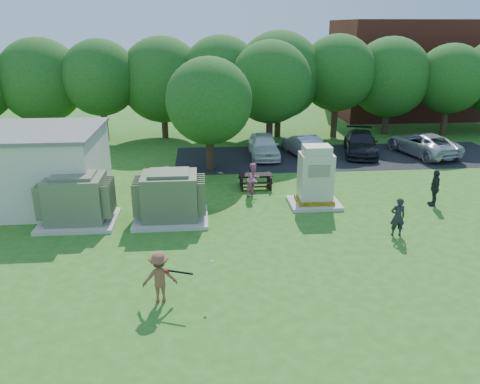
{
  "coord_description": "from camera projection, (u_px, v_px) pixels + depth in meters",
  "views": [
    {
      "loc": [
        -1.49,
        -13.41,
        7.52
      ],
      "look_at": [
        0.0,
        4.0,
        1.3
      ],
      "focal_mm": 35.0,
      "sensor_mm": 36.0,
      "label": 1
    }
  ],
  "objects": [
    {
      "name": "picnic_table",
      "position": [
        255.0,
        179.0,
        22.89
      ],
      "size": [
        1.61,
        1.2,
        0.69
      ],
      "color": "black",
      "rests_on": "ground"
    },
    {
      "name": "batter",
      "position": [
        160.0,
        277.0,
        13.3
      ],
      "size": [
        1.05,
        0.68,
        1.54
      ],
      "primitive_type": "imported",
      "rotation": [
        0.0,
        0.0,
        3.26
      ],
      "color": "brown",
      "rests_on": "ground"
    },
    {
      "name": "person_by_generator",
      "position": [
        398.0,
        217.0,
        17.54
      ],
      "size": [
        0.58,
        0.4,
        1.51
      ],
      "primitive_type": "imported",
      "rotation": [
        0.0,
        0.0,
        3.07
      ],
      "color": "black",
      "rests_on": "ground"
    },
    {
      "name": "car_white",
      "position": [
        264.0,
        145.0,
        28.22
      ],
      "size": [
        1.78,
        4.21,
        1.42
      ],
      "primitive_type": "imported",
      "rotation": [
        0.0,
        0.0,
        -0.02
      ],
      "color": "white",
      "rests_on": "ground"
    },
    {
      "name": "car_silver_b",
      "position": [
        422.0,
        144.0,
        28.68
      ],
      "size": [
        3.46,
        5.4,
        1.39
      ],
      "primitive_type": "imported",
      "rotation": [
        0.0,
        0.0,
        3.39
      ],
      "color": "silver",
      "rests_on": "ground"
    },
    {
      "name": "parking_strip",
      "position": [
        341.0,
        157.0,
        28.46
      ],
      "size": [
        20.0,
        6.0,
        0.01
      ],
      "primitive_type": "cube",
      "color": "#232326",
      "rests_on": "ground"
    },
    {
      "name": "batting_equipment",
      "position": [
        182.0,
        270.0,
        13.17
      ],
      "size": [
        1.48,
        0.54,
        0.19
      ],
      "color": "black",
      "rests_on": "ground"
    },
    {
      "name": "person_walking_right",
      "position": [
        435.0,
        188.0,
        20.52
      ],
      "size": [
        0.58,
        1.01,
        1.62
      ],
      "primitive_type": "imported",
      "rotation": [
        0.0,
        0.0,
        4.51
      ],
      "color": "#26272C",
      "rests_on": "ground"
    },
    {
      "name": "transformer_right",
      "position": [
        170.0,
        198.0,
        18.9
      ],
      "size": [
        3.0,
        2.4,
        2.07
      ],
      "color": "beige",
      "rests_on": "ground"
    },
    {
      "name": "person_at_picnic",
      "position": [
        254.0,
        179.0,
        21.75
      ],
      "size": [
        0.96,
        0.95,
        1.57
      ],
      "primitive_type": "imported",
      "rotation": [
        0.0,
        0.0,
        0.75
      ],
      "color": "#CE6D99",
      "rests_on": "ground"
    },
    {
      "name": "transformer_left",
      "position": [
        76.0,
        200.0,
        18.6
      ],
      "size": [
        3.0,
        2.4,
        2.07
      ],
      "color": "beige",
      "rests_on": "ground"
    },
    {
      "name": "brick_building",
      "position": [
        423.0,
        69.0,
        40.67
      ],
      "size": [
        15.0,
        8.0,
        8.0
      ],
      "primitive_type": "cube",
      "color": "maroon",
      "rests_on": "ground"
    },
    {
      "name": "generator_cabinet",
      "position": [
        315.0,
        180.0,
        20.44
      ],
      "size": [
        2.22,
        1.81,
        2.7
      ],
      "color": "beige",
      "rests_on": "ground"
    },
    {
      "name": "tree_row",
      "position": [
        248.0,
        79.0,
        31.34
      ],
      "size": [
        41.3,
        13.3,
        7.3
      ],
      "color": "#47301E",
      "rests_on": "ground"
    },
    {
      "name": "car_dark",
      "position": [
        361.0,
        143.0,
        28.84
      ],
      "size": [
        3.02,
        5.02,
        1.36
      ],
      "primitive_type": "imported",
      "rotation": [
        0.0,
        0.0,
        -0.25
      ],
      "color": "black",
      "rests_on": "ground"
    },
    {
      "name": "car_silver_a",
      "position": [
        303.0,
        145.0,
        28.53
      ],
      "size": [
        2.2,
        4.13,
        1.29
      ],
      "primitive_type": "imported",
      "rotation": [
        0.0,
        0.0,
        3.36
      ],
      "color": "#B3B4B8",
      "rests_on": "ground"
    },
    {
      "name": "ground",
      "position": [
        250.0,
        271.0,
        15.23
      ],
      "size": [
        120.0,
        120.0,
        0.0
      ],
      "primitive_type": "plane",
      "color": "#2D6619",
      "rests_on": "ground"
    }
  ]
}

